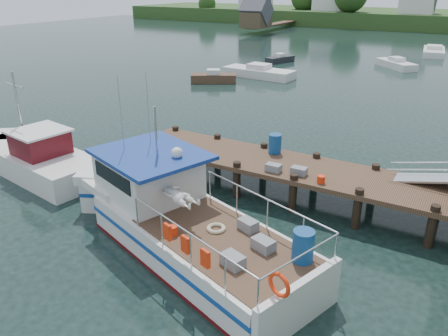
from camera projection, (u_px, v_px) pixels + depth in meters
The scene contains 10 objects.
ground_plane at pixel (261, 188), 19.30m from camera, with size 160.00×160.00×0.00m, color black.
far_shore at pixel (447, 17), 83.94m from camera, with size 140.00×42.55×9.22m.
dock at pixel (429, 171), 15.41m from camera, with size 16.60×3.00×4.78m.
lobster_boat at pixel (174, 215), 14.99m from camera, with size 11.42×6.31×5.58m.
work_boat at pixel (32, 156), 20.80m from camera, with size 8.99×3.85×4.70m.
moored_rowboat at pixel (213, 78), 39.36m from camera, with size 4.17×3.21×1.17m.
moored_a at pixel (259, 72), 41.55m from camera, with size 6.99×2.78×1.26m.
moored_b at pixel (396, 64), 45.96m from camera, with size 4.82×4.90×1.13m.
moored_d at pixel (434, 51), 54.09m from camera, with size 3.12×7.22×1.19m.
moored_e at pixel (280, 59), 49.24m from camera, with size 2.37×3.79×0.99m.
Camera 1 is at (7.34, -15.85, 8.40)m, focal length 35.00 mm.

